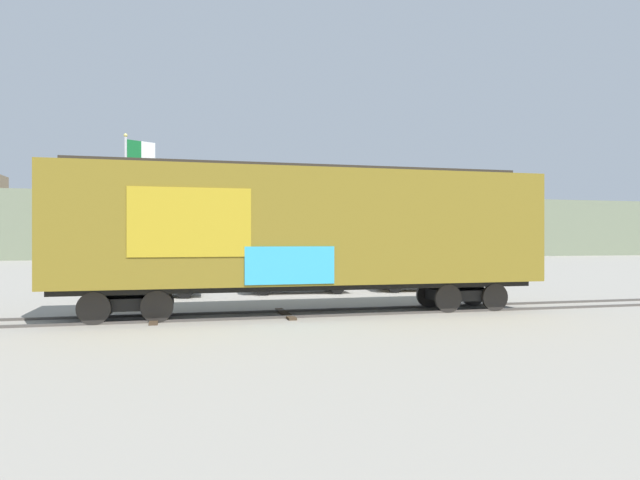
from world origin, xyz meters
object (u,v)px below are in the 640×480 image
(freight_car, at_px, (307,230))
(parked_car_silver, at_px, (147,276))
(parked_car_white, at_px, (296,272))
(parked_car_tan, at_px, (418,274))
(flagpole, at_px, (133,187))

(freight_car, height_order, parked_car_silver, freight_car)
(parked_car_silver, distance_m, parked_car_white, 6.32)
(parked_car_white, relative_size, parked_car_tan, 1.14)
(flagpole, bearing_deg, parked_car_white, -27.17)
(parked_car_silver, bearing_deg, parked_car_white, 1.41)
(parked_car_tan, bearing_deg, freight_car, -135.76)
(freight_car, xyz_separation_m, parked_car_white, (1.16, 7.02, -1.78))
(freight_car, bearing_deg, parked_car_white, 80.59)
(flagpole, bearing_deg, parked_car_tan, -17.16)
(flagpole, bearing_deg, freight_car, -60.80)
(freight_car, distance_m, parked_car_tan, 9.81)
(parked_car_tan, bearing_deg, parked_car_silver, 179.27)
(flagpole, bearing_deg, parked_car_silver, -77.99)
(freight_car, distance_m, parked_car_silver, 8.78)
(freight_car, relative_size, parked_car_tan, 3.62)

